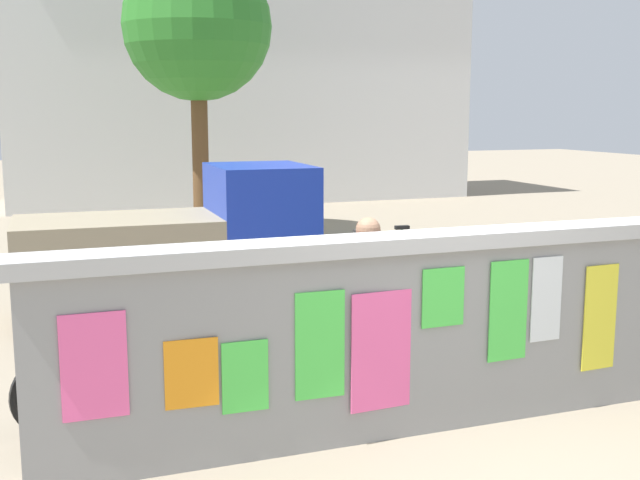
# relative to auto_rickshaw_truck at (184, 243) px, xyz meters

# --- Properties ---
(ground) EXTENTS (60.00, 60.00, 0.00)m
(ground) POSITION_rel_auto_rickshaw_truck_xyz_m (1.18, 3.71, -0.90)
(ground) COLOR gray
(poster_wall) EXTENTS (6.42, 0.42, 1.59)m
(poster_wall) POSITION_rel_auto_rickshaw_truck_xyz_m (1.18, -4.29, -0.08)
(poster_wall) COLOR gray
(poster_wall) RESTS_ON ground
(auto_rickshaw_truck) EXTENTS (3.64, 1.60, 1.85)m
(auto_rickshaw_truck) POSITION_rel_auto_rickshaw_truck_xyz_m (0.00, 0.00, 0.00)
(auto_rickshaw_truck) COLOR black
(auto_rickshaw_truck) RESTS_ON ground
(motorcycle) EXTENTS (1.90, 0.56, 0.87)m
(motorcycle) POSITION_rel_auto_rickshaw_truck_xyz_m (2.26, -2.15, -0.44)
(motorcycle) COLOR black
(motorcycle) RESTS_ON ground
(bicycle_near) EXTENTS (1.71, 0.44, 0.95)m
(bicycle_near) POSITION_rel_auto_rickshaw_truck_xyz_m (2.90, 0.06, -0.54)
(bicycle_near) COLOR black
(bicycle_near) RESTS_ON ground
(bicycle_far) EXTENTS (1.65, 0.61, 0.95)m
(bicycle_far) POSITION_rel_auto_rickshaw_truck_xyz_m (-1.19, -3.25, -0.54)
(bicycle_far) COLOR black
(bicycle_far) RESTS_ON ground
(person_walking) EXTENTS (0.46, 0.46, 1.62)m
(person_walking) POSITION_rel_auto_rickshaw_truck_xyz_m (0.98, -3.48, 0.09)
(person_walking) COLOR purple
(person_walking) RESTS_ON ground
(tree_roadside) EXTENTS (2.96, 2.96, 5.67)m
(tree_roadside) POSITION_rel_auto_rickshaw_truck_xyz_m (1.53, 6.23, 3.25)
(tree_roadside) COLOR brown
(tree_roadside) RESTS_ON ground
(building_background) EXTENTS (13.06, 4.30, 7.94)m
(building_background) POSITION_rel_auto_rickshaw_truck_xyz_m (4.03, 12.60, 3.09)
(building_background) COLOR silver
(building_background) RESTS_ON ground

